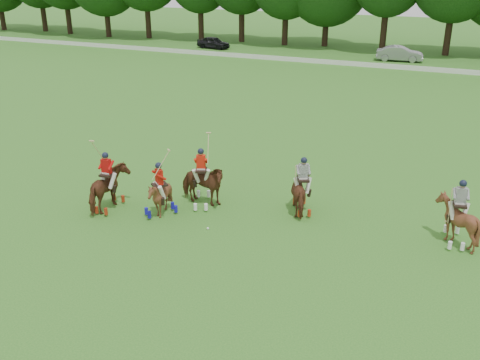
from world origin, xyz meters
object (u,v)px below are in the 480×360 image
at_px(car_mid, 400,54).
at_px(polo_stripe_a, 302,192).
at_px(polo_red_b, 202,185).
at_px(car_left, 213,43).
at_px(polo_red_c, 160,197).
at_px(polo_ball, 208,228).
at_px(polo_red_a, 109,189).
at_px(polo_stripe_b, 457,220).

relative_size(car_mid, polo_stripe_a, 1.94).
bearing_deg(polo_red_b, car_left, 115.53).
distance_m(polo_red_c, polo_stripe_a, 5.67).
relative_size(polo_red_b, polo_ball, 33.64).
distance_m(polo_stripe_a, polo_ball, 4.12).
bearing_deg(polo_red_c, polo_red_a, -170.62).
height_order(car_left, polo_red_c, polo_red_c).
relative_size(car_left, polo_ball, 43.45).
distance_m(polo_stripe_b, polo_ball, 9.03).
bearing_deg(polo_ball, polo_stripe_a, 46.31).
xyz_separation_m(car_left, polo_stripe_b, (28.10, -37.56, 0.23)).
xyz_separation_m(polo_red_b, polo_stripe_a, (3.99, 1.05, -0.07)).
bearing_deg(polo_red_a, car_mid, 81.80).
bearing_deg(polo_stripe_a, car_left, 120.89).
xyz_separation_m(car_mid, polo_ball, (-1.31, -40.19, -0.70)).
bearing_deg(polo_red_b, polo_ball, -57.30).
bearing_deg(car_mid, polo_red_c, 168.67).
xyz_separation_m(car_left, polo_red_c, (17.23, -39.82, 0.13)).
bearing_deg(polo_red_b, polo_red_a, -150.39).
relative_size(polo_red_a, polo_red_b, 0.99).
distance_m(car_left, polo_stripe_b, 46.91).
height_order(polo_red_a, polo_red_b, polo_red_b).
distance_m(car_mid, polo_red_c, 39.98).
distance_m(car_mid, polo_stripe_b, 38.26).
bearing_deg(car_left, polo_ball, -145.14).
bearing_deg(polo_ball, polo_red_c, 170.62).
relative_size(polo_red_a, polo_stripe_b, 1.23).
bearing_deg(polo_red_c, polo_ball, -9.38).
relative_size(polo_stripe_a, polo_ball, 25.97).
xyz_separation_m(polo_red_b, polo_ball, (1.20, -1.87, -0.87)).
bearing_deg(car_mid, polo_red_b, 170.06).
bearing_deg(polo_red_a, polo_ball, -0.15).
xyz_separation_m(polo_red_a, polo_stripe_a, (7.26, 2.91, -0.06)).
bearing_deg(polo_ball, polo_red_a, 179.85).
bearing_deg(polo_red_c, polo_stripe_b, 11.72).
bearing_deg(car_left, polo_stripe_b, -134.22).
relative_size(car_left, car_mid, 0.86).
bearing_deg(polo_ball, polo_stripe_b, 17.01).
height_order(car_mid, polo_red_c, polo_red_c).
height_order(polo_stripe_a, polo_ball, polo_stripe_a).
xyz_separation_m(car_left, polo_stripe_a, (22.29, -37.27, 0.18)).
xyz_separation_m(polo_red_a, polo_ball, (4.47, -0.01, -0.86)).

